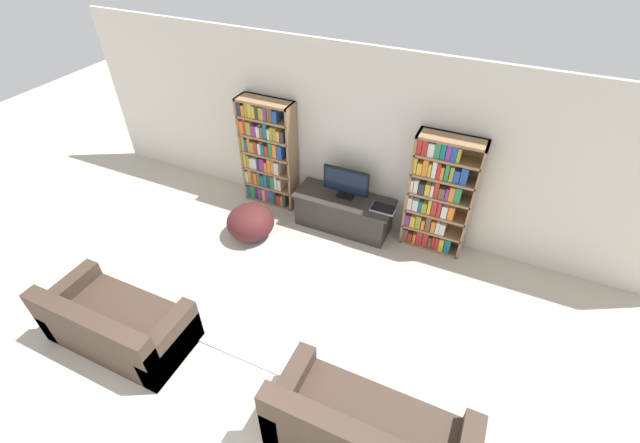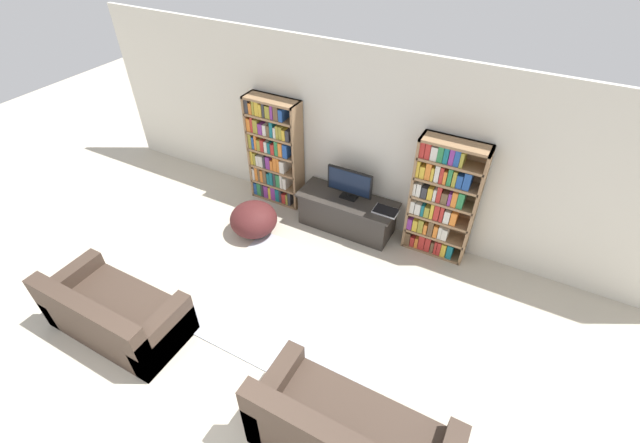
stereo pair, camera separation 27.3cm
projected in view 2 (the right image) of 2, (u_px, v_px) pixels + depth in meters
The scene contains 10 objects.
wall_back at pixel (360, 141), 5.92m from camera, with size 8.80×0.06×2.60m.
bookshelf_left at pixel (274, 152), 6.56m from camera, with size 0.85×0.30×1.73m.
bookshelf_right at pixel (441, 199), 5.60m from camera, with size 0.85×0.30×1.73m.
tv_stand at pixel (347, 213), 6.34m from camera, with size 1.46×0.55×0.53m.
television at pixel (350, 183), 6.05m from camera, with size 0.68×0.16×0.46m.
laptop at pixel (386, 211), 5.93m from camera, with size 0.34×0.23×0.03m.
area_rug at pixel (301, 306), 5.32m from camera, with size 2.43×1.93×0.02m.
couch_left_sectional at pixel (115, 314), 4.89m from camera, with size 1.61×0.82×0.76m.
couch_right_sofa at pixel (350, 439), 3.78m from camera, with size 1.80×0.81×0.89m.
beanbag_ottoman at pixel (254, 219), 6.26m from camera, with size 0.69×0.69×0.49m, color #4C1E1E.
Camera 2 is at (2.02, -0.68, 4.20)m, focal length 24.00 mm.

